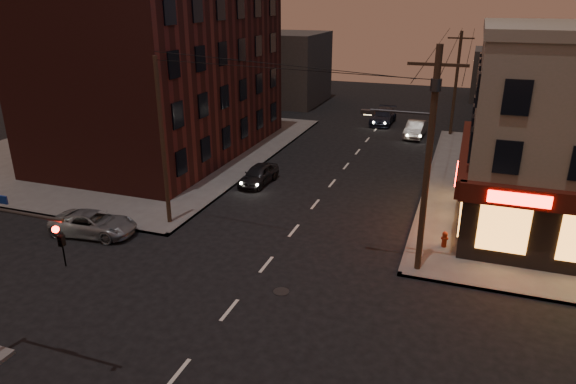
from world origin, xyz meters
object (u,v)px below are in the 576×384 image
at_px(sedan_mid, 415,129).
at_px(sedan_near, 259,174).
at_px(fire_hydrant, 445,238).
at_px(suv_cross, 93,223).
at_px(sedan_far, 383,116).

bearing_deg(sedan_mid, sedan_near, -114.49).
distance_m(sedan_near, fire_hydrant, 13.74).
relative_size(suv_cross, sedan_near, 1.16).
height_order(suv_cross, sedan_near, sedan_near).
bearing_deg(sedan_far, suv_cross, -107.05).
height_order(suv_cross, fire_hydrant, suv_cross).
relative_size(suv_cross, sedan_far, 0.90).
height_order(sedan_far, fire_hydrant, sedan_far).
bearing_deg(suv_cross, sedan_far, -24.15).
height_order(sedan_mid, sedan_far, sedan_far).
height_order(sedan_near, sedan_far, sedan_far).
xyz_separation_m(sedan_mid, sedan_far, (-3.61, 4.14, 0.02)).
bearing_deg(fire_hydrant, sedan_mid, 100.25).
bearing_deg(sedan_near, sedan_far, 80.38).
xyz_separation_m(sedan_mid, fire_hydrant, (3.98, -22.00, -0.10)).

